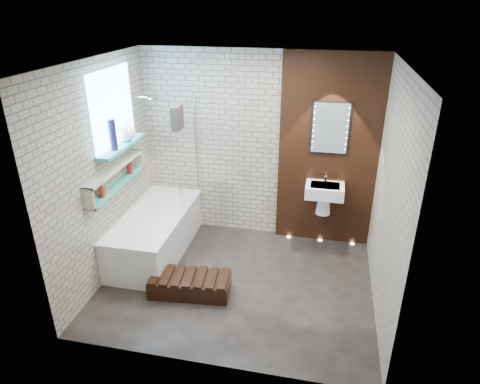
% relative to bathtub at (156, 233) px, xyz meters
% --- Properties ---
extents(ground, '(3.20, 3.20, 0.00)m').
position_rel_bathtub_xyz_m(ground, '(1.22, -0.45, -0.29)').
color(ground, black).
rests_on(ground, ground).
extents(room_shell, '(3.24, 3.20, 2.60)m').
position_rel_bathtub_xyz_m(room_shell, '(1.22, -0.45, 1.01)').
color(room_shell, '#9F947F').
rests_on(room_shell, ground).
extents(walnut_panel, '(1.30, 0.06, 2.60)m').
position_rel_bathtub_xyz_m(walnut_panel, '(2.17, 0.82, 1.01)').
color(walnut_panel, black).
rests_on(walnut_panel, ground).
extents(clerestory_window, '(0.18, 1.00, 0.94)m').
position_rel_bathtub_xyz_m(clerestory_window, '(-0.34, -0.10, 1.61)').
color(clerestory_window, '#7FADE0').
rests_on(clerestory_window, room_shell).
extents(display_niche, '(0.14, 1.30, 0.26)m').
position_rel_bathtub_xyz_m(display_niche, '(-0.31, -0.30, 0.91)').
color(display_niche, teal).
rests_on(display_niche, room_shell).
extents(bathtub, '(0.79, 1.74, 0.70)m').
position_rel_bathtub_xyz_m(bathtub, '(0.00, 0.00, 0.00)').
color(bathtub, white).
rests_on(bathtub, ground).
extents(bath_screen, '(0.01, 0.78, 1.40)m').
position_rel_bathtub_xyz_m(bath_screen, '(0.35, 0.44, 0.99)').
color(bath_screen, white).
rests_on(bath_screen, bathtub).
extents(towel, '(0.09, 0.22, 0.29)m').
position_rel_bathtub_xyz_m(towel, '(0.35, 0.15, 1.56)').
color(towel, black).
rests_on(towel, bath_screen).
extents(shower_head, '(0.18, 0.18, 0.02)m').
position_rel_bathtub_xyz_m(shower_head, '(-0.08, 0.50, 1.71)').
color(shower_head, silver).
rests_on(shower_head, room_shell).
extents(washbasin, '(0.50, 0.36, 0.58)m').
position_rel_bathtub_xyz_m(washbasin, '(2.17, 0.62, 0.50)').
color(washbasin, white).
rests_on(washbasin, walnut_panel).
extents(led_mirror, '(0.50, 0.02, 0.70)m').
position_rel_bathtub_xyz_m(led_mirror, '(2.17, 0.78, 1.36)').
color(led_mirror, black).
rests_on(led_mirror, walnut_panel).
extents(walnut_step, '(0.96, 0.50, 0.21)m').
position_rel_bathtub_xyz_m(walnut_step, '(0.72, -0.75, -0.19)').
color(walnut_step, black).
rests_on(walnut_step, ground).
extents(niche_bottles, '(0.07, 0.79, 0.17)m').
position_rel_bathtub_xyz_m(niche_bottles, '(-0.31, -0.25, 0.88)').
color(niche_bottles, maroon).
rests_on(niche_bottles, display_niche).
extents(sill_vases, '(0.21, 0.49, 0.36)m').
position_rel_bathtub_xyz_m(sill_vases, '(-0.28, -0.03, 1.38)').
color(sill_vases, white).
rests_on(sill_vases, clerestory_window).
extents(floor_uplights, '(0.96, 0.06, 0.01)m').
position_rel_bathtub_xyz_m(floor_uplights, '(2.17, 0.75, -0.29)').
color(floor_uplights, '#FFD899').
rests_on(floor_uplights, ground).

